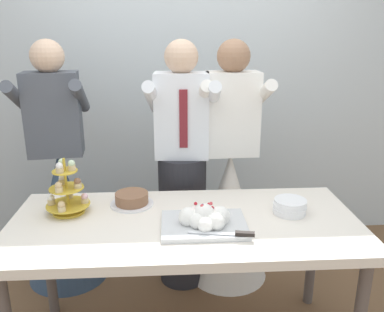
{
  "coord_description": "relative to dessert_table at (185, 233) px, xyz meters",
  "views": [
    {
      "loc": [
        -0.07,
        -1.85,
        1.71
      ],
      "look_at": [
        0.05,
        0.15,
        1.07
      ],
      "focal_mm": 37.33,
      "sensor_mm": 36.0,
      "label": 1
    }
  ],
  "objects": [
    {
      "name": "dessert_table",
      "position": [
        0.0,
        0.0,
        0.0
      ],
      "size": [
        1.8,
        0.8,
        0.78
      ],
      "color": "silver",
      "rests_on": "ground_plane"
    },
    {
      "name": "round_cake",
      "position": [
        -0.29,
        0.21,
        0.11
      ],
      "size": [
        0.24,
        0.24,
        0.07
      ],
      "color": "white",
      "rests_on": "dessert_table"
    },
    {
      "name": "person_bride",
      "position": [
        0.34,
        0.67,
        -0.12
      ],
      "size": [
        0.56,
        0.56,
        1.66
      ],
      "color": "white",
      "rests_on": "ground_plane"
    },
    {
      "name": "person_guest",
      "position": [
        -0.82,
        0.73,
        -0.12
      ],
      "size": [
        0.56,
        0.56,
        1.66
      ],
      "color": "#334760",
      "rests_on": "ground_plane"
    },
    {
      "name": "main_cake_tray",
      "position": [
        0.1,
        -0.08,
        0.12
      ],
      "size": [
        0.43,
        0.32,
        0.13
      ],
      "color": "silver",
      "rests_on": "dessert_table"
    },
    {
      "name": "rear_wall",
      "position": [
        0.0,
        1.39,
        0.75
      ],
      "size": [
        5.2,
        0.1,
        2.9
      ],
      "primitive_type": "cube",
      "color": "silver",
      "rests_on": "ground_plane"
    },
    {
      "name": "cupcake_stand",
      "position": [
        -0.62,
        0.13,
        0.19
      ],
      "size": [
        0.23,
        0.23,
        0.31
      ],
      "color": "gold",
      "rests_on": "dessert_table"
    },
    {
      "name": "plate_stack",
      "position": [
        0.56,
        0.06,
        0.11
      ],
      "size": [
        0.18,
        0.17,
        0.08
      ],
      "color": "white",
      "rests_on": "dessert_table"
    },
    {
      "name": "person_groom",
      "position": [
        0.01,
        0.64,
        0.05
      ],
      "size": [
        0.49,
        0.51,
        1.66
      ],
      "color": "#232328",
      "rests_on": "ground_plane"
    }
  ]
}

